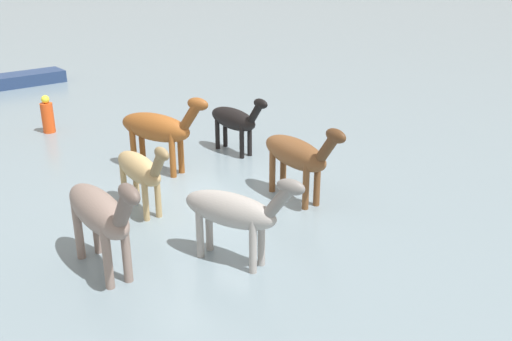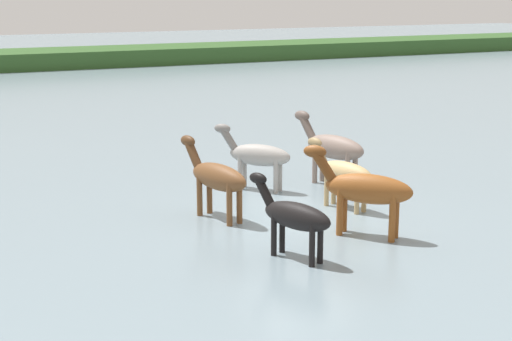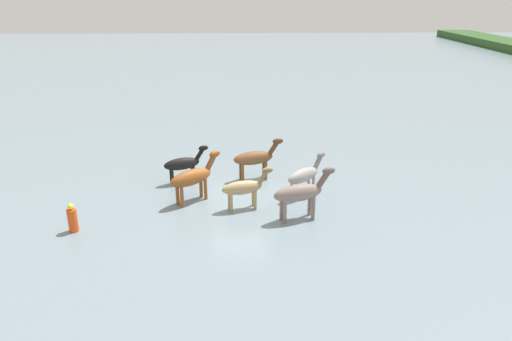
# 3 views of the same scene
# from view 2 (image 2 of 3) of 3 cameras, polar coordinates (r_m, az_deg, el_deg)

# --- Properties ---
(ground_plane) EXTENTS (165.02, 165.02, 0.00)m
(ground_plane) POSITION_cam_2_polar(r_m,az_deg,el_deg) (19.21, 3.03, -3.49)
(ground_plane) COLOR gray
(distant_shoreline) EXTENTS (148.52, 6.00, 2.40)m
(distant_shoreline) POSITION_cam_2_polar(r_m,az_deg,el_deg) (57.95, -16.67, 7.28)
(distant_shoreline) COLOR #2E5224
(distant_shoreline) RESTS_ON ground_plane
(horse_rear_stallion) EXTENTS (1.21, 2.60, 2.04)m
(horse_rear_stallion) POSITION_cam_2_polar(r_m,az_deg,el_deg) (22.18, 5.68, 1.74)
(horse_rear_stallion) COLOR gray
(horse_rear_stallion) RESTS_ON ground_plane
(horse_chestnut_trailing) EXTENTS (1.09, 2.48, 1.93)m
(horse_chestnut_trailing) POSITION_cam_2_polar(r_m,az_deg,el_deg) (18.86, -2.93, -0.46)
(horse_chestnut_trailing) COLOR brown
(horse_chestnut_trailing) RESTS_ON ground_plane
(horse_lead) EXTENTS (0.99, 2.20, 1.72)m
(horse_lead) POSITION_cam_2_polar(r_m,az_deg,el_deg) (19.89, 6.47, -0.15)
(horse_lead) COLOR tan
(horse_lead) RESTS_ON ground_plane
(horse_gray_outer) EXTENTS (1.16, 2.14, 1.70)m
(horse_gray_outer) POSITION_cam_2_polar(r_m,az_deg,el_deg) (16.10, 2.83, -3.36)
(horse_gray_outer) COLOR black
(horse_gray_outer) RESTS_ON ground_plane
(horse_dark_mare) EXTENTS (1.80, 2.00, 1.81)m
(horse_dark_mare) POSITION_cam_2_polar(r_m,az_deg,el_deg) (21.57, 0.08, 1.14)
(horse_dark_mare) COLOR #9E9993
(horse_dark_mare) RESTS_ON ground_plane
(horse_dun_straggler) EXTENTS (2.01, 2.24, 2.03)m
(horse_dun_straggler) POSITION_cam_2_polar(r_m,az_deg,el_deg) (17.66, 8.02, -1.35)
(horse_dun_straggler) COLOR brown
(horse_dun_straggler) RESTS_ON ground_plane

